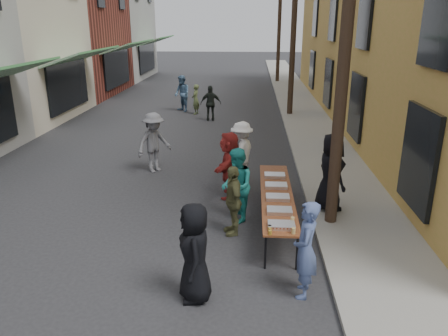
# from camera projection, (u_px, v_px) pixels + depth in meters

# --- Properties ---
(ground) EXTENTS (120.00, 120.00, 0.00)m
(ground) POSITION_uv_depth(u_px,v_px,m) (101.00, 296.00, 7.34)
(ground) COLOR #28282B
(ground) RESTS_ON ground
(sidewalk) EXTENTS (2.20, 60.00, 0.10)m
(sidewalk) POSITION_uv_depth(u_px,v_px,m) (304.00, 115.00, 21.19)
(sidewalk) COLOR gray
(sidewalk) RESTS_ON ground
(utility_pole_near) EXTENTS (0.26, 0.26, 9.00)m
(utility_pole_near) POSITION_uv_depth(u_px,v_px,m) (348.00, 15.00, 8.47)
(utility_pole_near) COLOR #2D2116
(utility_pole_near) RESTS_ON ground
(utility_pole_mid) EXTENTS (0.26, 0.26, 9.00)m
(utility_pole_mid) POSITION_uv_depth(u_px,v_px,m) (294.00, 18.00, 19.80)
(utility_pole_mid) COLOR #2D2116
(utility_pole_mid) RESTS_ON ground
(utility_pole_far) EXTENTS (0.26, 0.26, 9.00)m
(utility_pole_far) POSITION_uv_depth(u_px,v_px,m) (280.00, 19.00, 31.14)
(utility_pole_far) COLOR #2D2116
(utility_pole_far) RESTS_ON ground
(serving_table) EXTENTS (0.70, 4.00, 0.75)m
(serving_table) POSITION_uv_depth(u_px,v_px,m) (277.00, 195.00, 9.69)
(serving_table) COLOR maroon
(serving_table) RESTS_ON ground
(catering_tray_sausage) EXTENTS (0.50, 0.33, 0.08)m
(catering_tray_sausage) POSITION_uv_depth(u_px,v_px,m) (281.00, 225.00, 8.10)
(catering_tray_sausage) COLOR maroon
(catering_tray_sausage) RESTS_ON serving_table
(catering_tray_foil_b) EXTENTS (0.50, 0.33, 0.08)m
(catering_tray_foil_b) POSITION_uv_depth(u_px,v_px,m) (279.00, 211.00, 8.72)
(catering_tray_foil_b) COLOR #B2B2B7
(catering_tray_foil_b) RESTS_ON serving_table
(catering_tray_buns) EXTENTS (0.50, 0.33, 0.08)m
(catering_tray_buns) POSITION_uv_depth(u_px,v_px,m) (278.00, 197.00, 9.38)
(catering_tray_buns) COLOR tan
(catering_tray_buns) RESTS_ON serving_table
(catering_tray_foil_d) EXTENTS (0.50, 0.33, 0.08)m
(catering_tray_foil_d) POSITION_uv_depth(u_px,v_px,m) (276.00, 186.00, 10.04)
(catering_tray_foil_d) COLOR #B2B2B7
(catering_tray_foil_d) RESTS_ON serving_table
(catering_tray_buns_end) EXTENTS (0.50, 0.33, 0.08)m
(catering_tray_buns_end) POSITION_uv_depth(u_px,v_px,m) (275.00, 175.00, 10.70)
(catering_tray_buns_end) COLOR tan
(catering_tray_buns_end) RESTS_ON serving_table
(condiment_jar_a) EXTENTS (0.07, 0.07, 0.08)m
(condiment_jar_a) POSITION_uv_depth(u_px,v_px,m) (270.00, 232.00, 7.83)
(condiment_jar_a) COLOR #A57F26
(condiment_jar_a) RESTS_ON serving_table
(condiment_jar_b) EXTENTS (0.07, 0.07, 0.08)m
(condiment_jar_b) POSITION_uv_depth(u_px,v_px,m) (270.00, 230.00, 7.93)
(condiment_jar_b) COLOR #A57F26
(condiment_jar_b) RESTS_ON serving_table
(condiment_jar_c) EXTENTS (0.07, 0.07, 0.08)m
(condiment_jar_c) POSITION_uv_depth(u_px,v_px,m) (270.00, 227.00, 8.02)
(condiment_jar_c) COLOR #A57F26
(condiment_jar_c) RESTS_ON serving_table
(cup_stack) EXTENTS (0.08, 0.08, 0.12)m
(cup_stack) POSITION_uv_depth(u_px,v_px,m) (293.00, 231.00, 7.85)
(cup_stack) COLOR tan
(cup_stack) RESTS_ON serving_table
(guest_front_a) EXTENTS (0.69, 0.92, 1.70)m
(guest_front_a) POSITION_uv_depth(u_px,v_px,m) (195.00, 253.00, 7.03)
(guest_front_a) COLOR black
(guest_front_a) RESTS_ON ground
(guest_front_b) EXTENTS (0.50, 0.67, 1.69)m
(guest_front_b) POSITION_uv_depth(u_px,v_px,m) (306.00, 250.00, 7.13)
(guest_front_b) COLOR #495B8E
(guest_front_b) RESTS_ON ground
(guest_front_c) EXTENTS (0.82, 0.96, 1.72)m
(guest_front_c) POSITION_uv_depth(u_px,v_px,m) (237.00, 186.00, 9.86)
(guest_front_c) COLOR teal
(guest_front_c) RESTS_ON ground
(guest_front_d) EXTENTS (1.02, 1.29, 1.76)m
(guest_front_d) POSITION_uv_depth(u_px,v_px,m) (242.00, 152.00, 12.26)
(guest_front_d) COLOR white
(guest_front_d) RESTS_ON ground
(guest_front_e) EXTENTS (0.61, 0.97, 1.54)m
(guest_front_e) POSITION_uv_depth(u_px,v_px,m) (233.00, 200.00, 9.28)
(guest_front_e) COLOR brown
(guest_front_e) RESTS_ON ground
(guest_queue_back) EXTENTS (0.67, 1.66, 1.74)m
(guest_queue_back) POSITION_uv_depth(u_px,v_px,m) (229.00, 165.00, 11.24)
(guest_queue_back) COLOR maroon
(guest_queue_back) RESTS_ON ground
(server) EXTENTS (0.87, 1.06, 1.86)m
(server) POSITION_uv_depth(u_px,v_px,m) (331.00, 172.00, 10.21)
(server) COLOR black
(server) RESTS_ON sidewalk
(passerby_left) EXTENTS (1.29, 1.33, 1.82)m
(passerby_left) POSITION_uv_depth(u_px,v_px,m) (154.00, 143.00, 13.12)
(passerby_left) COLOR slate
(passerby_left) RESTS_ON ground
(passerby_mid) EXTENTS (0.98, 0.50, 1.60)m
(passerby_mid) POSITION_uv_depth(u_px,v_px,m) (211.00, 103.00, 19.91)
(passerby_mid) COLOR black
(passerby_mid) RESTS_ON ground
(passerby_right) EXTENTS (0.45, 0.59, 1.45)m
(passerby_right) POSITION_uv_depth(u_px,v_px,m) (196.00, 99.00, 21.32)
(passerby_right) COLOR #55653A
(passerby_right) RESTS_ON ground
(passerby_far) EXTENTS (1.08, 1.11, 1.80)m
(passerby_far) POSITION_uv_depth(u_px,v_px,m) (182.00, 94.00, 21.91)
(passerby_far) COLOR #4C6F94
(passerby_far) RESTS_ON ground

